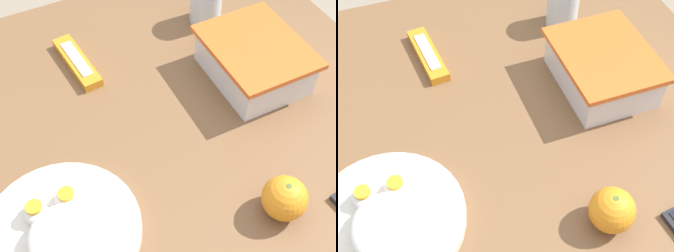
% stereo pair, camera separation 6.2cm
% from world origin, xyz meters
% --- Properties ---
extents(table, '(1.06, 0.95, 0.71)m').
position_xyz_m(table, '(0.00, 0.00, 0.63)').
color(table, brown).
rests_on(table, ground_plane).
extents(food_container, '(0.21, 0.17, 0.08)m').
position_xyz_m(food_container, '(-0.12, 0.22, 0.75)').
color(food_container, white).
rests_on(food_container, table).
extents(orange_fruit, '(0.07, 0.07, 0.07)m').
position_xyz_m(orange_fruit, '(0.15, 0.09, 0.74)').
color(orange_fruit, orange).
rests_on(orange_fruit, table).
extents(rice_plate, '(0.24, 0.24, 0.07)m').
position_xyz_m(rice_plate, '(0.05, -0.23, 0.73)').
color(rice_plate, silver).
rests_on(rice_plate, table).
extents(candy_bar, '(0.16, 0.05, 0.02)m').
position_xyz_m(candy_bar, '(-0.31, -0.08, 0.72)').
color(candy_bar, orange).
rests_on(candy_bar, table).
extents(drinking_glass, '(0.07, 0.07, 0.10)m').
position_xyz_m(drinking_glass, '(-0.32, 0.22, 0.76)').
color(drinking_glass, silver).
rests_on(drinking_glass, table).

